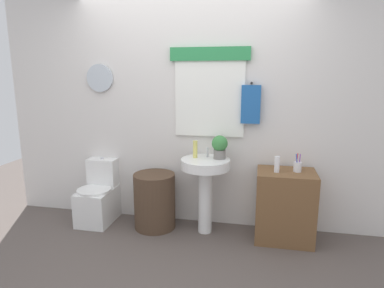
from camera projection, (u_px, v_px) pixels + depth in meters
ground_plane at (164, 274)px, 2.86m from camera, size 8.00×8.00×0.00m
back_wall at (192, 109)px, 3.69m from camera, size 4.40×0.18×2.60m
toilet at (99, 198)px, 3.86m from camera, size 0.38×0.51×0.73m
laundry_hamper at (155, 201)px, 3.68m from camera, size 0.46×0.46×0.62m
pedestal_sink at (205, 178)px, 3.51m from camera, size 0.52×0.52×0.82m
faucet at (207, 152)px, 3.57m from camera, size 0.03×0.03×0.10m
wooden_cabinet at (285, 206)px, 3.40m from camera, size 0.58×0.44×0.73m
soap_bottle at (195, 149)px, 3.52m from camera, size 0.05×0.05×0.18m
potted_plant at (220, 146)px, 3.47m from camera, size 0.17×0.17×0.25m
lotion_bottle at (277, 164)px, 3.28m from camera, size 0.05×0.05×0.16m
toothbrush_cup at (297, 166)px, 3.31m from camera, size 0.08×0.08×0.19m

